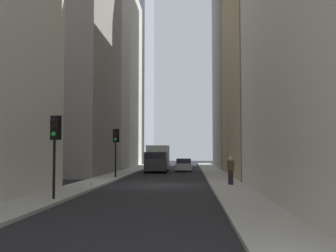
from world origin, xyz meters
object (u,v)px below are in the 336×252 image
(traffic_light_midblock, at_px, (116,142))
(delivery_truck, at_px, (158,158))
(traffic_light_foreground, at_px, (54,137))
(pedestrian, at_px, (231,169))
(sedan_silver, at_px, (184,165))
(discarded_bottle, at_px, (91,184))

(traffic_light_midblock, bearing_deg, delivery_truck, -12.47)
(traffic_light_foreground, relative_size, pedestrian, 2.09)
(sedan_silver, height_order, traffic_light_midblock, traffic_light_midblock)
(discarded_bottle, bearing_deg, traffic_light_foreground, 179.97)
(sedan_silver, bearing_deg, pedestrian, -170.69)
(pedestrian, height_order, discarded_bottle, pedestrian)
(sedan_silver, bearing_deg, delivery_truck, 122.18)
(traffic_light_midblock, distance_m, pedestrian, 11.18)
(sedan_silver, xyz_separation_m, pedestrian, (-19.99, -3.28, 0.45))
(sedan_silver, distance_m, pedestrian, 20.26)
(pedestrian, xyz_separation_m, discarded_bottle, (-1.26, 8.57, -0.86))
(traffic_light_foreground, bearing_deg, traffic_light_midblock, 0.01)
(traffic_light_foreground, xyz_separation_m, pedestrian, (8.24, -8.57, -1.75))
(discarded_bottle, bearing_deg, traffic_light_midblock, 0.05)
(sedan_silver, bearing_deg, discarded_bottle, 166.01)
(traffic_light_midblock, xyz_separation_m, pedestrian, (-6.92, -8.58, -1.90))
(delivery_truck, height_order, sedan_silver, delivery_truck)
(traffic_light_midblock, height_order, discarded_bottle, traffic_light_midblock)
(sedan_silver, distance_m, traffic_light_midblock, 14.30)
(traffic_light_foreground, distance_m, traffic_light_midblock, 15.15)
(delivery_truck, bearing_deg, traffic_light_midblock, 167.53)
(delivery_truck, bearing_deg, sedan_silver, -57.82)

